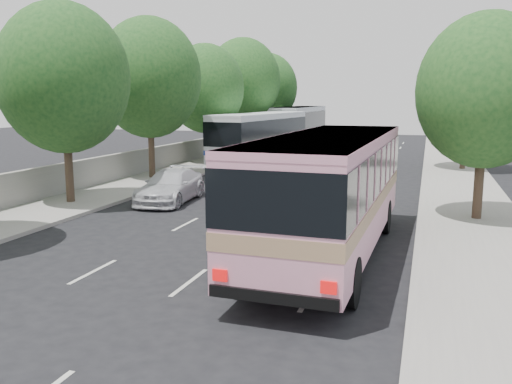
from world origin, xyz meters
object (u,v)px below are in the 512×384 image
at_px(tour_coach_front, 261,134).
at_px(pink_bus, 331,182).
at_px(pink_taxi, 264,180).
at_px(tour_coach_rear, 298,124).
at_px(white_pickup, 171,186).

bearing_deg(tour_coach_front, pink_bus, -61.95).
bearing_deg(pink_taxi, pink_bus, -56.28).
xyz_separation_m(pink_bus, tour_coach_rear, (-9.22, 34.80, 0.09)).
relative_size(white_pickup, tour_coach_front, 0.40).
height_order(tour_coach_front, tour_coach_rear, tour_coach_rear).
bearing_deg(tour_coach_front, white_pickup, -82.95).
distance_m(pink_bus, tour_coach_front, 23.45).
height_order(pink_taxi, white_pickup, pink_taxi).
bearing_deg(white_pickup, tour_coach_front, 86.07).
bearing_deg(white_pickup, pink_bus, -42.46).
xyz_separation_m(tour_coach_front, tour_coach_rear, (-0.34, 13.09, 0.15)).
height_order(pink_bus, white_pickup, pink_bus).
bearing_deg(pink_bus, pink_taxi, 119.30).
relative_size(pink_taxi, tour_coach_front, 0.37).
bearing_deg(white_pickup, tour_coach_rear, 86.17).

